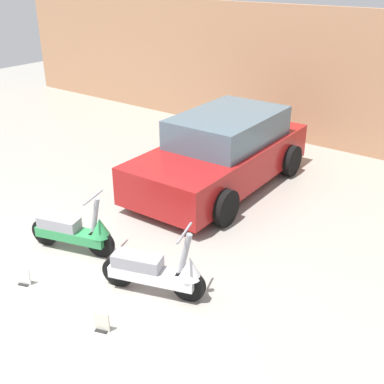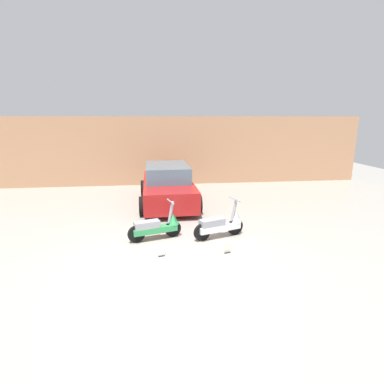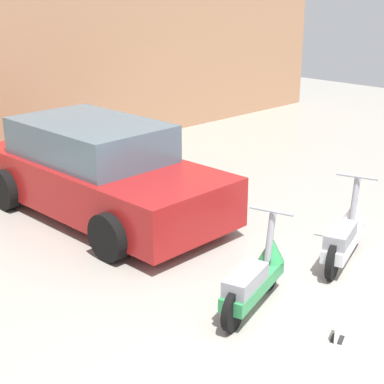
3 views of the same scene
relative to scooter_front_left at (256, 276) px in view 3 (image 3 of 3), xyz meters
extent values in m
plane|color=#9E998E|center=(0.29, -1.11, -0.36)|extent=(28.00, 28.00, 0.00)
cylinder|color=black|center=(0.42, 0.13, -0.13)|extent=(0.45, 0.20, 0.45)
cylinder|color=black|center=(-0.54, -0.16, -0.13)|extent=(0.45, 0.20, 0.45)
cube|color=#2D8C4C|center=(-0.06, -0.02, -0.08)|extent=(1.20, 0.60, 0.16)
cube|color=gray|center=(-0.26, -0.08, 0.09)|extent=(0.70, 0.44, 0.18)
cylinder|color=gray|center=(0.37, 0.11, 0.32)|extent=(0.22, 0.13, 0.64)
cylinder|color=gray|center=(0.37, 0.11, 0.64)|extent=(0.18, 0.51, 0.03)
cone|color=#2D8C4C|center=(0.43, 0.13, 0.15)|extent=(0.38, 0.38, 0.29)
cylinder|color=black|center=(2.13, 0.09, -0.13)|extent=(0.46, 0.22, 0.46)
cylinder|color=black|center=(1.16, -0.24, -0.13)|extent=(0.46, 0.22, 0.46)
cube|color=silver|center=(1.65, -0.08, -0.07)|extent=(1.23, 0.65, 0.16)
cube|color=gray|center=(1.44, -0.15, 0.10)|extent=(0.72, 0.47, 0.18)
cylinder|color=gray|center=(2.08, 0.07, 0.34)|extent=(0.23, 0.14, 0.65)
cylinder|color=gray|center=(2.08, 0.07, 0.66)|extent=(0.20, 0.52, 0.03)
cone|color=silver|center=(2.15, 0.09, 0.16)|extent=(0.39, 0.39, 0.30)
cube|color=maroon|center=(0.41, 3.38, 0.17)|extent=(1.88, 4.29, 0.71)
cube|color=slate|center=(0.40, 3.64, 0.80)|extent=(1.62, 2.42, 0.56)
cylinder|color=black|center=(1.36, 2.09, -0.03)|extent=(0.24, 0.65, 0.65)
cylinder|color=black|center=(-0.47, 2.04, -0.03)|extent=(0.24, 0.65, 0.65)
cylinder|color=black|center=(1.29, 4.72, -0.03)|extent=(0.24, 0.65, 0.65)
cylinder|color=black|center=(-0.54, 4.67, -0.03)|extent=(0.24, 0.65, 0.65)
cube|color=black|center=(0.08, -1.02, -0.35)|extent=(0.19, 0.17, 0.01)
cube|color=white|center=(0.08, -1.02, -0.23)|extent=(0.20, 0.10, 0.26)
camera|label=1|loc=(5.29, -4.03, 3.72)|focal=45.00mm
camera|label=2|loc=(0.06, -7.50, 2.77)|focal=28.00mm
camera|label=3|loc=(-4.52, -3.65, 3.03)|focal=55.00mm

